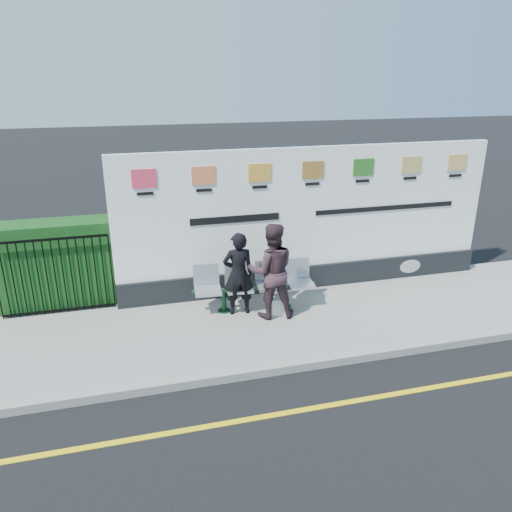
{
  "coord_description": "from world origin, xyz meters",
  "views": [
    {
      "loc": [
        -3.12,
        -5.5,
        4.55
      ],
      "look_at": [
        -0.88,
        3.0,
        1.25
      ],
      "focal_mm": 35.0,
      "sensor_mm": 36.0,
      "label": 1
    }
  ],
  "objects_px": {
    "billboard": "(309,229)",
    "woman_right": "(271,271)",
    "bench": "(255,297)",
    "woman_left": "(238,274)"
  },
  "relations": [
    {
      "from": "billboard",
      "to": "woman_right",
      "type": "relative_size",
      "value": 4.35
    },
    {
      "from": "woman_left",
      "to": "woman_right",
      "type": "distance_m",
      "value": 0.64
    },
    {
      "from": "bench",
      "to": "billboard",
      "type": "bearing_deg",
      "value": 34.34
    },
    {
      "from": "billboard",
      "to": "bench",
      "type": "height_order",
      "value": "billboard"
    },
    {
      "from": "woman_left",
      "to": "bench",
      "type": "bearing_deg",
      "value": -165.43
    },
    {
      "from": "billboard",
      "to": "woman_right",
      "type": "height_order",
      "value": "billboard"
    },
    {
      "from": "woman_left",
      "to": "billboard",
      "type": "bearing_deg",
      "value": -151.72
    },
    {
      "from": "billboard",
      "to": "woman_right",
      "type": "xyz_separation_m",
      "value": [
        -1.16,
        -1.14,
        -0.38
      ]
    },
    {
      "from": "bench",
      "to": "woman_left",
      "type": "bearing_deg",
      "value": -162.32
    },
    {
      "from": "woman_left",
      "to": "woman_right",
      "type": "bearing_deg",
      "value": 156.06
    }
  ]
}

